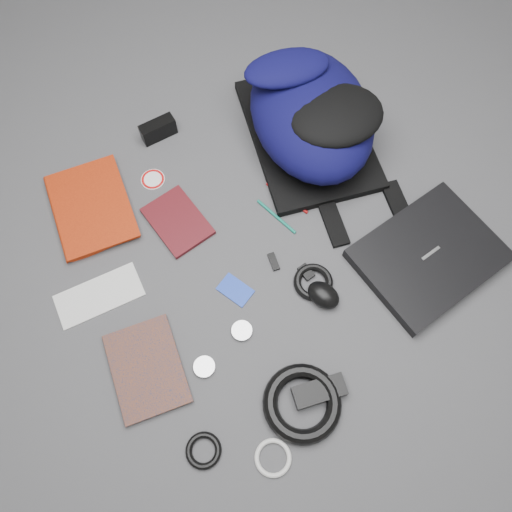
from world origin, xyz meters
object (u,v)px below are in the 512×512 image
compact_camera (158,129)px  mouse (323,295)px  textbook_red (55,220)px  dvd_case (178,221)px  laptop (429,256)px  comic_book (113,381)px  power_brick (319,391)px  backpack (311,114)px

compact_camera → mouse: bearing=-78.1°
textbook_red → mouse: (0.55, -0.58, 0.01)m
compact_camera → mouse: size_ratio=1.18×
textbook_red → dvd_case: textbook_red is taller
laptop → mouse: (-0.32, 0.05, 0.01)m
comic_book → mouse: bearing=1.9°
mouse → power_brick: bearing=-147.6°
backpack → dvd_case: size_ratio=2.81×
backpack → mouse: bearing=-103.6°
comic_book → compact_camera: compact_camera is taller
dvd_case → compact_camera: (0.09, 0.30, 0.02)m
compact_camera → mouse: 0.72m
laptop → power_brick: laptop is taller
mouse → textbook_red: bearing=110.8°
laptop → compact_camera: bearing=116.3°
laptop → dvd_case: size_ratio=1.96×
laptop → mouse: size_ratio=4.06×
mouse → power_brick: (-0.15, -0.21, -0.01)m
laptop → power_brick: 0.49m
dvd_case → backpack: bearing=0.6°
textbook_red → compact_camera: compact_camera is taller
comic_book → power_brick: 0.52m
backpack → textbook_red: backpack is taller
dvd_case → mouse: bearing=-66.3°
compact_camera → mouse: compact_camera is taller
comic_book → backpack: bearing=34.6°
dvd_case → compact_camera: size_ratio=1.75×
comic_book → mouse: mouse is taller
mouse → laptop: bearing=-31.2°
dvd_case → comic_book: bearing=-143.6°
laptop → compact_camera: (-0.47, 0.76, 0.01)m
textbook_red → dvd_case: size_ratio=1.52×
compact_camera → dvd_case: bearing=-106.5°
textbook_red → comic_book: 0.51m
textbook_red → comic_book: (-0.04, -0.50, -0.01)m
dvd_case → compact_camera: compact_camera is taller
textbook_red → comic_book: size_ratio=1.21×
compact_camera → power_brick: 0.91m
comic_book → mouse: (0.59, -0.08, 0.01)m
textbook_red → compact_camera: (0.39, 0.12, 0.01)m
textbook_red → comic_book: textbook_red is taller
backpack → comic_book: size_ratio=2.24×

